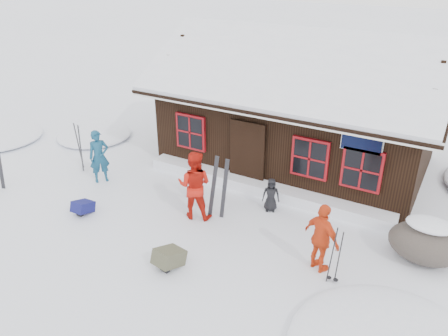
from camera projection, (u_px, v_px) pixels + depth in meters
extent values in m
plane|color=white|center=(176.00, 214.00, 11.80)|extent=(120.00, 120.00, 0.00)
cube|color=black|center=(299.00, 125.00, 14.46)|extent=(8.00, 5.00, 2.50)
cube|color=black|center=(286.00, 71.00, 12.40)|extent=(8.90, 3.14, 1.88)
cube|color=black|center=(320.00, 53.00, 14.69)|extent=(8.90, 3.14, 1.88)
cube|color=white|center=(286.00, 66.00, 12.34)|extent=(8.72, 3.07, 1.86)
cube|color=white|center=(320.00, 49.00, 14.63)|extent=(8.72, 3.07, 1.86)
cube|color=white|center=(307.00, 32.00, 13.16)|extent=(8.81, 0.22, 0.14)
cube|color=silver|center=(262.00, 115.00, 11.63)|extent=(8.90, 0.10, 0.20)
cube|color=black|center=(248.00, 155.00, 12.86)|extent=(1.00, 0.10, 2.00)
cube|color=black|center=(362.00, 140.00, 10.89)|extent=(1.00, 0.06, 0.60)
cube|color=maroon|center=(191.00, 132.00, 13.60)|extent=(1.04, 0.10, 1.14)
cube|color=black|center=(190.00, 132.00, 13.57)|extent=(0.90, 0.04, 1.00)
cube|color=maroon|center=(310.00, 158.00, 11.84)|extent=(1.04, 0.10, 1.14)
cube|color=black|center=(309.00, 159.00, 11.81)|extent=(0.90, 0.04, 1.00)
cube|color=maroon|center=(362.00, 170.00, 11.21)|extent=(1.04, 0.10, 1.14)
cube|color=black|center=(361.00, 170.00, 11.18)|extent=(0.90, 0.04, 1.00)
cube|color=white|center=(262.00, 188.00, 12.79)|extent=(7.60, 0.60, 0.35)
ellipsoid|color=white|center=(95.00, 137.00, 16.84)|extent=(2.80, 2.80, 0.34)
imported|color=navy|center=(99.00, 157.00, 13.21)|extent=(0.67, 0.72, 1.65)
imported|color=red|center=(195.00, 185.00, 11.32)|extent=(1.08, 0.95, 1.88)
imported|color=red|center=(322.00, 238.00, 9.39)|extent=(1.04, 0.78, 1.64)
imported|color=black|center=(271.00, 195.00, 11.79)|extent=(0.55, 0.47, 0.96)
ellipsoid|color=#524942|center=(426.00, 243.00, 9.85)|extent=(1.63, 1.22, 0.89)
ellipsoid|color=white|center=(429.00, 229.00, 9.68)|extent=(1.03, 0.74, 0.23)
cube|color=black|center=(79.00, 146.00, 14.16)|extent=(0.25, 0.07, 1.57)
cube|color=black|center=(81.00, 149.00, 13.96)|extent=(0.18, 0.20, 1.57)
cube|color=black|center=(213.00, 188.00, 11.32)|extent=(0.28, 0.19, 1.83)
cube|color=black|center=(224.00, 190.00, 11.23)|extent=(0.33, 0.10, 1.83)
cylinder|color=black|center=(332.00, 256.00, 9.11)|extent=(0.10, 0.12, 1.38)
cylinder|color=black|center=(339.00, 258.00, 9.04)|extent=(0.10, 0.12, 1.38)
cube|color=#131555|center=(83.00, 209.00, 11.78)|extent=(0.43, 0.55, 0.29)
cube|color=#474733|center=(169.00, 260.00, 9.74)|extent=(0.58, 0.71, 0.35)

